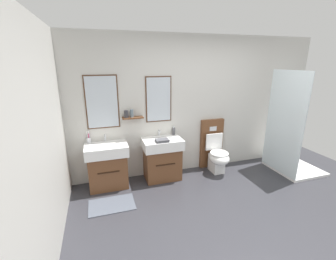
{
  "coord_description": "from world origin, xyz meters",
  "views": [
    {
      "loc": [
        -1.81,
        -2.13,
        2.1
      ],
      "look_at": [
        -0.72,
        1.33,
        1.0
      ],
      "focal_mm": 24.36,
      "sensor_mm": 36.0,
      "label": 1
    }
  ],
  "objects_px": {
    "vanity_sink_right": "(162,158)",
    "toilet": "(215,152)",
    "soap_dispenser": "(174,131)",
    "shower_tray": "(290,150)",
    "folded_hand_towel": "(162,141)",
    "toothbrush_cup": "(89,140)",
    "vanity_sink_left": "(108,165)"
  },
  "relations": [
    {
      "from": "vanity_sink_right",
      "to": "toilet",
      "type": "relative_size",
      "value": 0.77
    },
    {
      "from": "toilet",
      "to": "soap_dispenser",
      "type": "relative_size",
      "value": 5.99
    },
    {
      "from": "soap_dispenser",
      "to": "shower_tray",
      "type": "height_order",
      "value": "shower_tray"
    },
    {
      "from": "vanity_sink_right",
      "to": "folded_hand_towel",
      "type": "bearing_deg",
      "value": -105.23
    },
    {
      "from": "toilet",
      "to": "vanity_sink_right",
      "type": "bearing_deg",
      "value": -179.62
    },
    {
      "from": "folded_hand_towel",
      "to": "toothbrush_cup",
      "type": "bearing_deg",
      "value": 165.24
    },
    {
      "from": "vanity_sink_left",
      "to": "shower_tray",
      "type": "distance_m",
      "value": 3.45
    },
    {
      "from": "toilet",
      "to": "shower_tray",
      "type": "bearing_deg",
      "value": -19.49
    },
    {
      "from": "vanity_sink_right",
      "to": "toilet",
      "type": "height_order",
      "value": "toilet"
    },
    {
      "from": "toothbrush_cup",
      "to": "shower_tray",
      "type": "bearing_deg",
      "value": -9.9
    },
    {
      "from": "toothbrush_cup",
      "to": "soap_dispenser",
      "type": "bearing_deg",
      "value": 0.37
    },
    {
      "from": "vanity_sink_right",
      "to": "toilet",
      "type": "distance_m",
      "value": 1.09
    },
    {
      "from": "shower_tray",
      "to": "folded_hand_towel",
      "type": "bearing_deg",
      "value": 172.49
    },
    {
      "from": "vanity_sink_right",
      "to": "vanity_sink_left",
      "type": "bearing_deg",
      "value": 180.0
    },
    {
      "from": "toilet",
      "to": "folded_hand_towel",
      "type": "distance_m",
      "value": 1.21
    },
    {
      "from": "vanity_sink_left",
      "to": "vanity_sink_right",
      "type": "bearing_deg",
      "value": 0.0
    },
    {
      "from": "vanity_sink_right",
      "to": "toothbrush_cup",
      "type": "height_order",
      "value": "toothbrush_cup"
    },
    {
      "from": "toothbrush_cup",
      "to": "folded_hand_towel",
      "type": "height_order",
      "value": "toothbrush_cup"
    },
    {
      "from": "toilet",
      "to": "shower_tray",
      "type": "xyz_separation_m",
      "value": [
        1.36,
        -0.48,
        0.06
      ]
    },
    {
      "from": "toothbrush_cup",
      "to": "folded_hand_towel",
      "type": "xyz_separation_m",
      "value": [
        1.2,
        -0.32,
        -0.04
      ]
    },
    {
      "from": "toothbrush_cup",
      "to": "folded_hand_towel",
      "type": "bearing_deg",
      "value": -14.76
    },
    {
      "from": "folded_hand_towel",
      "to": "shower_tray",
      "type": "distance_m",
      "value": 2.54
    },
    {
      "from": "vanity_sink_left",
      "to": "folded_hand_towel",
      "type": "bearing_deg",
      "value": -8.99
    },
    {
      "from": "toothbrush_cup",
      "to": "folded_hand_towel",
      "type": "relative_size",
      "value": 0.95
    },
    {
      "from": "toilet",
      "to": "shower_tray",
      "type": "relative_size",
      "value": 0.51
    },
    {
      "from": "soap_dispenser",
      "to": "shower_tray",
      "type": "distance_m",
      "value": 2.3
    },
    {
      "from": "toilet",
      "to": "soap_dispenser",
      "type": "xyz_separation_m",
      "value": [
        -0.81,
        0.17,
        0.46
      ]
    },
    {
      "from": "vanity_sink_left",
      "to": "folded_hand_towel",
      "type": "height_order",
      "value": "folded_hand_towel"
    },
    {
      "from": "soap_dispenser",
      "to": "shower_tray",
      "type": "xyz_separation_m",
      "value": [
        2.17,
        -0.65,
        -0.4
      ]
    },
    {
      "from": "vanity_sink_right",
      "to": "soap_dispenser",
      "type": "bearing_deg",
      "value": 32.64
    },
    {
      "from": "toilet",
      "to": "toothbrush_cup",
      "type": "distance_m",
      "value": 2.37
    },
    {
      "from": "soap_dispenser",
      "to": "shower_tray",
      "type": "bearing_deg",
      "value": -16.74
    }
  ]
}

